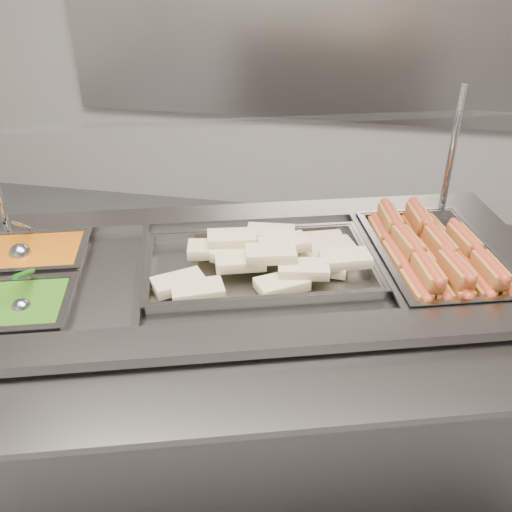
% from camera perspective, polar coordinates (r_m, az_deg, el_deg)
% --- Properties ---
extents(back_panel, '(3.00, 0.04, 1.20)m').
position_cam_1_polar(back_panel, '(3.29, 7.69, 23.37)').
color(back_panel, gray).
rests_on(back_panel, ground).
extents(steam_counter, '(1.82, 1.20, 0.80)m').
position_cam_1_polar(steam_counter, '(1.81, -1.43, -11.58)').
color(steam_counter, slate).
rests_on(steam_counter, ground).
extents(tray_rail, '(1.60, 0.77, 0.05)m').
position_cam_1_polar(tray_rail, '(1.24, 0.29, -13.57)').
color(tray_rail, slate).
rests_on(tray_rail, steam_counter).
extents(sneeze_guard, '(1.48, 0.68, 0.39)m').
position_cam_1_polar(sneeze_guard, '(1.61, -2.41, 12.88)').
color(sneeze_guard, silver).
rests_on(sneeze_guard, steam_counter).
extents(pan_hotdogs, '(0.43, 0.56, 0.09)m').
position_cam_1_polar(pan_hotdogs, '(1.72, 17.26, -0.66)').
color(pan_hotdogs, gray).
rests_on(pan_hotdogs, steam_counter).
extents(pan_wraps, '(0.68, 0.52, 0.06)m').
position_cam_1_polar(pan_wraps, '(1.59, 0.32, -1.33)').
color(pan_wraps, gray).
rests_on(pan_wraps, steam_counter).
extents(pan_beans, '(0.32, 0.28, 0.09)m').
position_cam_1_polar(pan_beans, '(1.76, -21.00, -0.54)').
color(pan_beans, gray).
rests_on(pan_beans, steam_counter).
extents(pan_peas, '(0.32, 0.28, 0.09)m').
position_cam_1_polar(pan_peas, '(1.55, -22.94, -5.52)').
color(pan_peas, gray).
rests_on(pan_peas, steam_counter).
extents(hotdogs_in_buns, '(0.39, 0.50, 0.10)m').
position_cam_1_polar(hotdogs_in_buns, '(1.68, 17.21, 0.36)').
color(hotdogs_in_buns, '#A75E23').
rests_on(hotdogs_in_buns, pan_hotdogs).
extents(tortilla_wraps, '(0.58, 0.44, 0.09)m').
position_cam_1_polar(tortilla_wraps, '(1.57, 0.92, 0.00)').
color(tortilla_wraps, beige).
rests_on(tortilla_wraps, pan_wraps).
extents(ladle, '(0.08, 0.17, 0.13)m').
position_cam_1_polar(ladle, '(1.74, -22.47, 0.36)').
color(ladle, '#ABABB0').
rests_on(ladle, pan_beans).
extents(serving_spoon, '(0.07, 0.16, 0.12)m').
position_cam_1_polar(serving_spoon, '(1.51, -22.35, -4.23)').
color(serving_spoon, '#ABABB0').
rests_on(serving_spoon, pan_peas).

